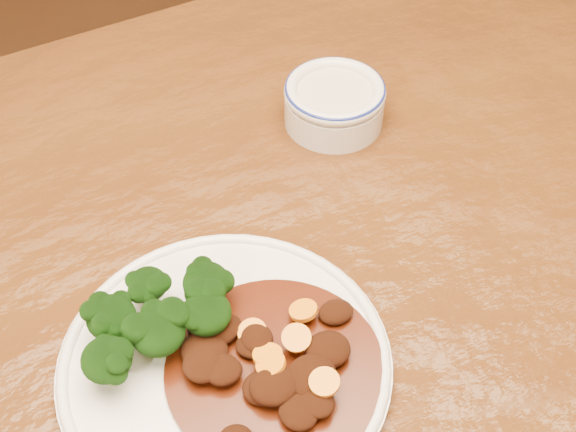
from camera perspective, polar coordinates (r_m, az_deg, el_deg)
name	(u,v)px	position (r m, az deg, el deg)	size (l,w,h in m)	color
dining_table	(270,320)	(0.82, -1.31, -7.39)	(1.59, 1.07, 0.75)	#4D2B0D
dinner_plate	(225,363)	(0.69, -4.50, -10.38)	(0.28, 0.28, 0.02)	white
broccoli_florets	(158,320)	(0.68, -9.24, -7.28)	(0.14, 0.10, 0.05)	#789D51
mince_stew	(268,367)	(0.67, -1.40, -10.65)	(0.18, 0.18, 0.03)	#411107
dip_bowl	(334,102)	(0.88, 3.32, 8.12)	(0.11, 0.11, 0.05)	silver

